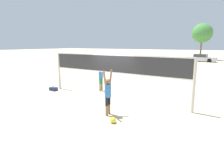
{
  "coord_description": "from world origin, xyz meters",
  "views": [
    {
      "loc": [
        4.91,
        -8.17,
        2.99
      ],
      "look_at": [
        0.0,
        0.0,
        1.35
      ],
      "focal_mm": 28.0,
      "sensor_mm": 36.0,
      "label": 1
    }
  ],
  "objects_px": {
    "player_spiker": "(108,92)",
    "tree_left_cluster": "(202,33)",
    "player_blocker": "(101,74)",
    "parked_car_near": "(202,58)",
    "volleyball": "(113,120)",
    "gear_bag": "(53,89)",
    "volleyball_net": "(112,68)"
  },
  "relations": [
    {
      "from": "volleyball_net",
      "to": "gear_bag",
      "type": "relative_size",
      "value": 17.34
    },
    {
      "from": "player_spiker",
      "to": "player_blocker",
      "type": "distance_m",
      "value": 3.98
    },
    {
      "from": "gear_bag",
      "to": "tree_left_cluster",
      "type": "height_order",
      "value": "tree_left_cluster"
    },
    {
      "from": "player_spiker",
      "to": "player_blocker",
      "type": "height_order",
      "value": "player_blocker"
    },
    {
      "from": "player_blocker",
      "to": "volleyball",
      "type": "bearing_deg",
      "value": 40.06
    },
    {
      "from": "volleyball_net",
      "to": "volleyball",
      "type": "bearing_deg",
      "value": -58.36
    },
    {
      "from": "player_blocker",
      "to": "gear_bag",
      "type": "xyz_separation_m",
      "value": [
        -2.75,
        -1.53,
        -0.98
      ]
    },
    {
      "from": "parked_car_near",
      "to": "volleyball_net",
      "type": "bearing_deg",
      "value": -86.29
    },
    {
      "from": "player_spiker",
      "to": "player_blocker",
      "type": "xyz_separation_m",
      "value": [
        -2.49,
        3.1,
        0.07
      ]
    },
    {
      "from": "volleyball_net",
      "to": "volleyball",
      "type": "relative_size",
      "value": 35.77
    },
    {
      "from": "volleyball_net",
      "to": "player_spiker",
      "type": "distance_m",
      "value": 2.51
    },
    {
      "from": "gear_bag",
      "to": "tree_left_cluster",
      "type": "xyz_separation_m",
      "value": [
        6.13,
        32.05,
        5.11
      ]
    },
    {
      "from": "volleyball",
      "to": "tree_left_cluster",
      "type": "relative_size",
      "value": 0.03
    },
    {
      "from": "player_blocker",
      "to": "parked_car_near",
      "type": "relative_size",
      "value": 0.44
    },
    {
      "from": "player_blocker",
      "to": "volleyball",
      "type": "relative_size",
      "value": 8.79
    },
    {
      "from": "player_spiker",
      "to": "gear_bag",
      "type": "relative_size",
      "value": 4.01
    },
    {
      "from": "player_blocker",
      "to": "parked_car_near",
      "type": "distance_m",
      "value": 26.15
    },
    {
      "from": "player_spiker",
      "to": "player_blocker",
      "type": "bearing_deg",
      "value": 38.87
    },
    {
      "from": "volleyball_net",
      "to": "player_blocker",
      "type": "bearing_deg",
      "value": 146.13
    },
    {
      "from": "player_spiker",
      "to": "tree_left_cluster",
      "type": "height_order",
      "value": "tree_left_cluster"
    },
    {
      "from": "gear_bag",
      "to": "tree_left_cluster",
      "type": "bearing_deg",
      "value": 79.17
    },
    {
      "from": "volleyball",
      "to": "tree_left_cluster",
      "type": "bearing_deg",
      "value": 89.51
    },
    {
      "from": "tree_left_cluster",
      "to": "parked_car_near",
      "type": "bearing_deg",
      "value": -82.87
    },
    {
      "from": "volleyball_net",
      "to": "player_blocker",
      "type": "height_order",
      "value": "volleyball_net"
    },
    {
      "from": "gear_bag",
      "to": "tree_left_cluster",
      "type": "distance_m",
      "value": 33.03
    },
    {
      "from": "volleyball",
      "to": "parked_car_near",
      "type": "relative_size",
      "value": 0.05
    },
    {
      "from": "player_spiker",
      "to": "tree_left_cluster",
      "type": "bearing_deg",
      "value": -1.5
    },
    {
      "from": "player_blocker",
      "to": "gear_bag",
      "type": "bearing_deg",
      "value": -60.93
    },
    {
      "from": "player_spiker",
      "to": "tree_left_cluster",
      "type": "distance_m",
      "value": 33.89
    },
    {
      "from": "gear_bag",
      "to": "parked_car_near",
      "type": "bearing_deg",
      "value": 76.22
    },
    {
      "from": "parked_car_near",
      "to": "tree_left_cluster",
      "type": "distance_m",
      "value": 6.6
    },
    {
      "from": "parked_car_near",
      "to": "gear_bag",
      "type": "bearing_deg",
      "value": -94.62
    }
  ]
}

